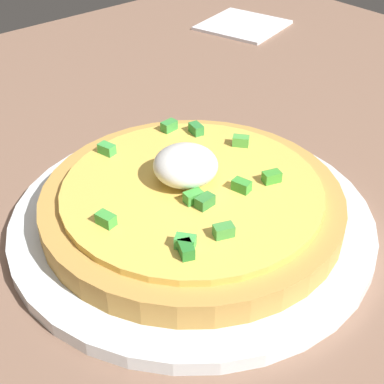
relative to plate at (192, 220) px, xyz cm
name	(u,v)px	position (x,y,z in cm)	size (l,w,h in cm)	color
dining_table	(282,205)	(1.39, 8.73, -2.17)	(97.59, 87.73, 3.27)	#805F4C
plate	(192,220)	(0.00, 0.00, 0.00)	(26.73, 26.73, 1.07)	white
pizza	(192,199)	(-0.05, 0.01, 1.84)	(21.96, 21.96, 5.09)	#C28F43
napkin	(243,25)	(-28.30, 33.42, -0.33)	(10.18, 10.18, 0.40)	white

